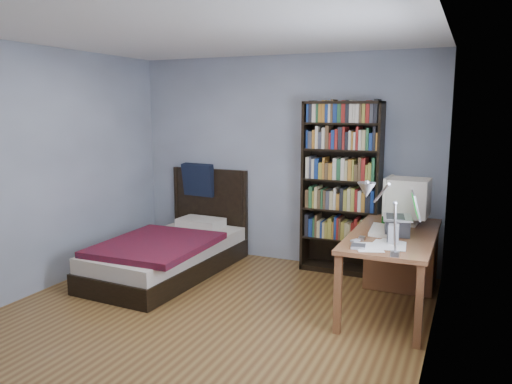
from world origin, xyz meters
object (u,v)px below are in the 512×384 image
(keyboard, at_px, (380,230))
(soda_can, at_px, (384,221))
(bed, at_px, (172,250))
(bookshelf, at_px, (341,188))
(laptop, at_px, (399,223))
(desk_lamp, at_px, (372,198))
(speaker, at_px, (393,234))
(desk, at_px, (399,253))
(crt_monitor, at_px, (406,198))

(keyboard, xyz_separation_m, soda_can, (-0.00, 0.24, 0.04))
(bed, bearing_deg, bookshelf, 24.41)
(laptop, distance_m, desk_lamp, 1.18)
(laptop, distance_m, bookshelf, 1.20)
(keyboard, bearing_deg, speaker, -70.37)
(laptop, xyz_separation_m, speaker, (0.00, -0.35, -0.03))
(desk_lamp, distance_m, bookshelf, 2.15)
(speaker, bearing_deg, desk_lamp, -101.61)
(laptop, height_order, bookshelf, bookshelf)
(desk_lamp, height_order, bookshelf, bookshelf)
(desk, relative_size, desk_lamp, 2.45)
(bed, bearing_deg, laptop, -2.39)
(bed, bearing_deg, desk_lamp, -25.84)
(laptop, relative_size, soda_can, 3.78)
(speaker, distance_m, soda_can, 0.66)
(desk_lamp, relative_size, speaker, 3.75)
(desk_lamp, xyz_separation_m, bookshelf, (-0.72, 2.01, -0.27))
(bed, bearing_deg, soda_can, 4.15)
(soda_can, relative_size, bed, 0.05)
(speaker, xyz_separation_m, bookshelf, (-0.78, 1.26, 0.16))
(desk_lamp, relative_size, keyboard, 1.43)
(keyboard, bearing_deg, crt_monitor, 63.32)
(crt_monitor, distance_m, speaker, 0.83)
(desk_lamp, bearing_deg, desk, 89.93)
(desk_lamp, distance_m, keyboard, 1.26)
(desk, xyz_separation_m, soda_can, (-0.12, -0.21, 0.37))
(soda_can, height_order, bed, bed)
(bookshelf, bearing_deg, crt_monitor, -30.26)
(desk, xyz_separation_m, desk_lamp, (-0.00, -1.59, 0.84))
(laptop, height_order, bed, bed)
(laptop, relative_size, keyboard, 0.89)
(soda_can, distance_m, bookshelf, 0.89)
(crt_monitor, distance_m, bookshelf, 0.90)
(crt_monitor, xyz_separation_m, bed, (-2.55, -0.35, -0.74))
(desk, relative_size, bookshelf, 0.81)
(crt_monitor, height_order, bed, crt_monitor)
(crt_monitor, bearing_deg, laptop, -89.70)
(speaker, height_order, bookshelf, bookshelf)
(laptop, relative_size, speaker, 2.33)
(crt_monitor, relative_size, soda_can, 4.41)
(laptop, bearing_deg, soda_can, 122.53)
(desk_lamp, distance_m, bed, 2.94)
(soda_can, bearing_deg, speaker, -74.12)
(desk, relative_size, soda_can, 14.91)
(desk_lamp, bearing_deg, soda_can, 95.05)
(speaker, bearing_deg, laptop, 83.08)
(desk, distance_m, soda_can, 0.44)
(desk, relative_size, keyboard, 3.50)
(laptop, xyz_separation_m, bed, (-2.55, 0.11, -0.59))
(desk_lamp, relative_size, bed, 0.31)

